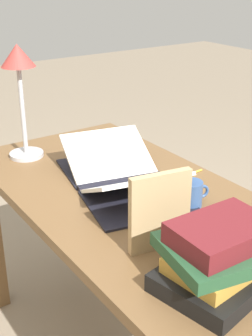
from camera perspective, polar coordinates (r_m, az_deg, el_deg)
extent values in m
cube|color=brown|center=(1.58, 1.14, -4.04)|extent=(1.41, 0.70, 0.03)
cube|color=brown|center=(2.39, -2.19, -4.09)|extent=(0.06, 0.06, 0.72)
cube|color=black|center=(1.65, -0.61, -1.69)|extent=(0.09, 0.31, 0.02)
cube|color=black|center=(1.53, 1.45, -4.13)|extent=(0.34, 0.37, 0.01)
cube|color=black|center=(1.78, -2.37, 0.07)|extent=(0.34, 0.37, 0.01)
cube|color=white|center=(1.52, 1.15, -1.82)|extent=(0.30, 0.35, 0.13)
cube|color=white|center=(1.74, -2.16, 1.58)|extent=(0.30, 0.35, 0.13)
cube|color=black|center=(1.18, 11.15, -12.81)|extent=(0.27, 0.33, 0.05)
cube|color=#BC8933|center=(1.16, 11.32, -11.12)|extent=(0.20, 0.26, 0.04)
cube|color=#234C2D|center=(1.14, 11.46, -9.61)|extent=(0.26, 0.30, 0.03)
cube|color=maroon|center=(1.11, 11.64, -7.77)|extent=(0.17, 0.23, 0.05)
cube|color=tan|center=(1.25, 4.15, -5.31)|extent=(0.05, 0.18, 0.22)
cylinder|color=#ADADB2|center=(1.93, -12.02, 1.65)|extent=(0.14, 0.14, 0.02)
cylinder|color=#ADADB2|center=(1.87, -12.49, 6.78)|extent=(0.02, 0.02, 0.35)
cone|color=#99332D|center=(1.82, -13.10, 13.24)|extent=(0.13, 0.13, 0.08)
cylinder|color=#335184|center=(1.51, 7.85, -3.12)|extent=(0.08, 0.08, 0.08)
torus|color=#335184|center=(1.53, 9.29, -2.84)|extent=(0.02, 0.05, 0.05)
cylinder|color=gold|center=(1.73, 7.33, -0.88)|extent=(0.01, 0.16, 0.01)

